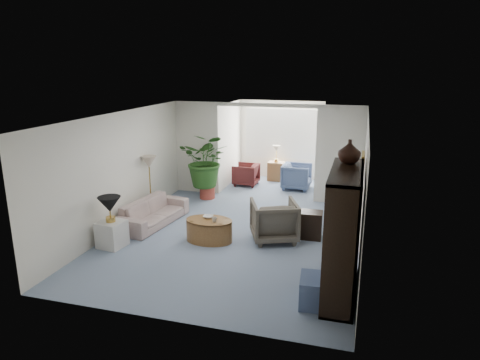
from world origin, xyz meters
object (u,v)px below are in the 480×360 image
(entertainment_cabinet, at_px, (343,233))
(coffee_table, at_px, (209,230))
(table_lamp, at_px, (109,204))
(sunroom_chair_blue, at_px, (297,176))
(floor_lamp, at_px, (149,162))
(wingback_chair, at_px, (274,220))
(sunroom_table, at_px, (276,171))
(end_table, at_px, (112,234))
(plant_pot, at_px, (207,192))
(ottoman, at_px, (318,291))
(side_table_dark, at_px, (310,225))
(coffee_bowl, at_px, (208,217))
(framed_picture, at_px, (363,167))
(sofa, at_px, (153,212))
(coffee_cup, at_px, (214,220))
(cabinet_urn, at_px, (349,151))
(sunroom_chair_maroon, at_px, (246,174))

(entertainment_cabinet, bearing_deg, coffee_table, 153.30)
(table_lamp, xyz_separation_m, entertainment_cabinet, (4.38, -0.55, 0.11))
(entertainment_cabinet, distance_m, sunroom_chair_blue, 5.83)
(floor_lamp, relative_size, wingback_chair, 0.40)
(coffee_table, distance_m, sunroom_table, 5.02)
(end_table, xyz_separation_m, table_lamp, (0.00, 0.00, 0.61))
(table_lamp, distance_m, plant_pot, 3.63)
(wingback_chair, relative_size, ottoman, 1.68)
(side_table_dark, bearing_deg, entertainment_cabinet, -70.87)
(ottoman, relative_size, sunroom_chair_blue, 0.68)
(coffee_bowl, bearing_deg, framed_picture, -0.27)
(sofa, distance_m, entertainment_cabinet, 4.64)
(framed_picture, relative_size, coffee_cup, 4.69)
(framed_picture, height_order, side_table_dark, framed_picture)
(ottoman, height_order, sunroom_table, sunroom_table)
(cabinet_urn, distance_m, sunroom_chair_blue, 5.60)
(ottoman, distance_m, plant_pot, 5.65)
(table_lamp, bearing_deg, coffee_table, 24.51)
(table_lamp, relative_size, side_table_dark, 0.79)
(framed_picture, relative_size, sunroom_chair_blue, 0.63)
(plant_pot, bearing_deg, end_table, -101.24)
(coffee_cup, xyz_separation_m, sunroom_table, (0.21, 5.10, -0.21))
(coffee_bowl, bearing_deg, wingback_chair, 13.93)
(plant_pot, bearing_deg, framed_picture, -33.76)
(plant_pot, bearing_deg, side_table_dark, -33.71)
(entertainment_cabinet, bearing_deg, plant_pot, 132.39)
(coffee_cup, bearing_deg, wingback_chair, 25.52)
(sofa, xyz_separation_m, ottoman, (3.89, -2.38, -0.06))
(floor_lamp, bearing_deg, framed_picture, -13.51)
(floor_lamp, distance_m, sunroom_chair_maroon, 3.51)
(end_table, xyz_separation_m, floor_lamp, (-0.20, 2.03, 0.99))
(entertainment_cabinet, bearing_deg, side_table_dark, 109.13)
(coffee_bowl, height_order, wingback_chair, wingback_chair)
(sofa, relative_size, sunroom_table, 3.28)
(sofa, bearing_deg, plant_pot, -5.42)
(framed_picture, distance_m, sunroom_table, 5.70)
(framed_picture, distance_m, ottoman, 2.47)
(cabinet_urn, height_order, sunroom_chair_blue, cabinet_urn)
(floor_lamp, height_order, ottoman, floor_lamp)
(cabinet_urn, bearing_deg, plant_pot, 136.17)
(coffee_table, height_order, cabinet_urn, cabinet_urn)
(coffee_cup, distance_m, side_table_dark, 1.98)
(coffee_table, xyz_separation_m, wingback_chair, (1.24, 0.42, 0.19))
(ottoman, distance_m, sunroom_chair_blue, 6.20)
(table_lamp, height_order, sunroom_chair_maroon, table_lamp)
(coffee_cup, bearing_deg, sunroom_chair_maroon, 97.03)
(end_table, bearing_deg, sofa, 81.57)
(plant_pot, height_order, sunroom_chair_maroon, sunroom_chair_maroon)
(coffee_cup, xyz_separation_m, entertainment_cabinet, (2.50, -1.23, 0.48))
(coffee_cup, bearing_deg, side_table_dark, 24.62)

